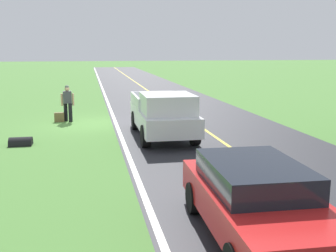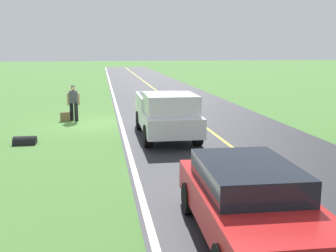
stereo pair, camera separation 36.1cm
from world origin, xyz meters
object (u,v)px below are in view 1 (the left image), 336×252
object	(u,v)px
sedan_ahead_same_lane	(256,199)
pickup_truck_passing	(164,113)
suitcase_carried	(59,117)
hitchhiker_walking	(68,101)

from	to	relation	value
sedan_ahead_same_lane	pickup_truck_passing	bearing A→B (deg)	-89.46
suitcase_carried	pickup_truck_passing	bearing A→B (deg)	41.17
hitchhiker_walking	suitcase_carried	xyz separation A→B (m)	(0.42, 0.10, -0.76)
hitchhiker_walking	suitcase_carried	world-z (taller)	hitchhiker_walking
suitcase_carried	sedan_ahead_same_lane	bearing A→B (deg)	15.56
hitchhiker_walking	suitcase_carried	size ratio (longest dim) A/B	3.80
suitcase_carried	sedan_ahead_same_lane	world-z (taller)	sedan_ahead_same_lane
suitcase_carried	sedan_ahead_same_lane	xyz separation A→B (m)	(-4.35, 13.35, 0.53)
hitchhiker_walking	pickup_truck_passing	bearing A→B (deg)	130.11
pickup_truck_passing	sedan_ahead_same_lane	world-z (taller)	pickup_truck_passing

